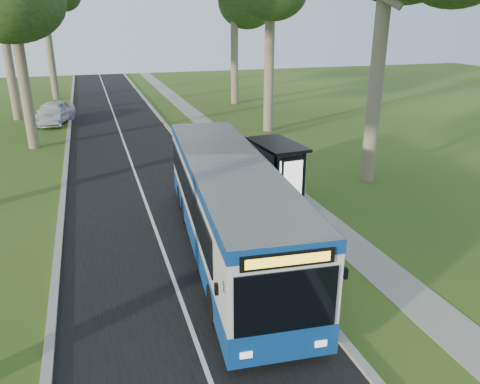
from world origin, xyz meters
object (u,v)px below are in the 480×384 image
object	(u,v)px
bus_shelter	(283,163)
litter_bin	(281,223)
bus	(229,207)
car_white	(53,112)
car_silver	(52,116)
bus_stop_sign	(332,262)

from	to	relation	value
bus_shelter	litter_bin	bearing A→B (deg)	-118.84
bus	litter_bin	size ratio (longest dim) A/B	14.22
bus_shelter	car_white	world-z (taller)	bus_shelter
bus_shelter	car_white	xyz separation A→B (m)	(-10.35, 21.06, -1.01)
bus	car_silver	bearing A→B (deg)	111.03
bus_stop_sign	car_silver	bearing A→B (deg)	97.65
car_white	car_silver	size ratio (longest dim) A/B	1.18
bus_stop_sign	car_white	size ratio (longest dim) A/B	0.49
car_silver	car_white	bearing A→B (deg)	76.62
bus	bus_stop_sign	xyz separation A→B (m)	(1.61, -4.22, -0.14)
litter_bin	bus_shelter	bearing A→B (deg)	66.06
bus_shelter	bus	bearing A→B (deg)	-138.82
bus	bus_stop_sign	size ratio (longest dim) A/B	5.04
bus_shelter	car_silver	bearing A→B (deg)	112.04
bus	bus_stop_sign	distance (m)	4.52
car_white	car_silver	distance (m)	0.51
bus	car_silver	distance (m)	25.25
bus_stop_sign	litter_bin	size ratio (longest dim) A/B	2.82
bus_stop_sign	litter_bin	bearing A→B (deg)	73.41
bus_stop_sign	litter_bin	xyz separation A→B (m)	(0.67, 5.06, -1.11)
bus_stop_sign	bus_shelter	distance (m)	8.13
litter_bin	bus_stop_sign	bearing A→B (deg)	-97.55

